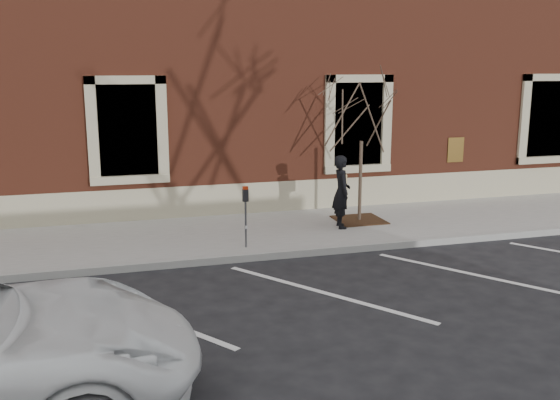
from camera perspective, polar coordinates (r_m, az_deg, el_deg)
name	(u,v)px	position (r m, az deg, el deg)	size (l,w,h in m)	color
ground	(288,257)	(13.14, 0.72, -5.23)	(120.00, 120.00, 0.00)	#28282B
sidewalk_near	(267,232)	(14.73, -1.23, -2.99)	(40.00, 3.50, 0.15)	#B2ADA7
curb_near	(289,254)	(13.07, 0.79, -4.98)	(40.00, 0.12, 0.15)	#9E9E99
parking_stripes	(324,293)	(11.16, 4.00, -8.45)	(28.00, 4.40, 0.01)	silver
building_civic	(217,64)	(20.07, -5.75, 12.31)	(40.00, 8.62, 8.00)	brown
man	(341,192)	(14.79, 5.64, 0.76)	(0.63, 0.41, 1.73)	black
parking_meter	(246,205)	(13.09, -3.17, -0.48)	(0.12, 0.09, 1.32)	#595B60
tree_grate	(359,220)	(15.68, 7.25, -1.81)	(1.15, 1.15, 0.03)	#422515
sapling	(362,119)	(15.27, 7.51, 7.38)	(2.17, 2.17, 3.62)	brown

